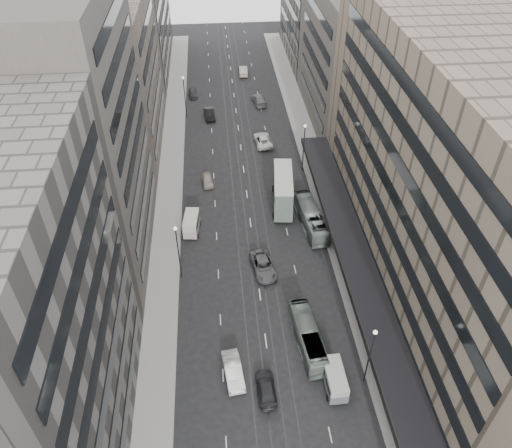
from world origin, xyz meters
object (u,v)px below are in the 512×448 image
object	(u,v)px
bus_near	(308,337)
sedan_1	(233,371)
bus_far	(311,218)
sedan_2	(263,266)
panel_van	(191,223)
double_decker	(283,190)
vw_microbus	(335,379)

from	to	relation	value
bus_near	sedan_1	xyz separation A→B (m)	(-8.49, -3.26, -0.51)
bus_far	sedan_2	world-z (taller)	bus_far
bus_near	sedan_2	xyz separation A→B (m)	(-3.74, 12.03, -0.54)
bus_far	sedan_2	distance (m)	11.32
bus_far	panel_van	size ratio (longest dim) A/B	2.39
bus_near	bus_far	size ratio (longest dim) A/B	0.91
bus_near	double_decker	bearing A→B (deg)	-96.73
vw_microbus	panel_van	world-z (taller)	panel_van
bus_far	sedan_1	distance (m)	26.67
double_decker	sedan_2	world-z (taller)	double_decker
double_decker	panel_van	xyz separation A→B (m)	(-13.57, -4.88, -1.33)
bus_far	sedan_1	world-z (taller)	bus_far
bus_near	panel_van	size ratio (longest dim) A/B	2.18
double_decker	sedan_1	world-z (taller)	double_decker
bus_near	sedan_1	world-z (taller)	bus_near
vw_microbus	sedan_1	bearing A→B (deg)	166.72
bus_far	vw_microbus	xyz separation A→B (m)	(-2.09, -25.85, -0.12)
bus_near	vw_microbus	bearing A→B (deg)	102.73
panel_van	sedan_2	world-z (taller)	panel_van
sedan_1	sedan_2	bearing A→B (deg)	65.55
bus_near	double_decker	xyz separation A→B (m)	(0.56, 25.59, 1.47)
bus_far	panel_van	distance (m)	16.91
bus_near	sedan_2	distance (m)	12.61
panel_van	sedan_2	distance (m)	12.72
double_decker	vw_microbus	world-z (taller)	double_decker
double_decker	bus_far	bearing A→B (deg)	-51.28
panel_van	sedan_2	bearing A→B (deg)	-36.81
vw_microbus	sedan_1	distance (m)	10.55
bus_near	sedan_1	size ratio (longest dim) A/B	1.91
vw_microbus	panel_van	distance (m)	30.11
bus_near	sedan_1	bearing A→B (deg)	15.52
vw_microbus	bus_near	bearing A→B (deg)	107.19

